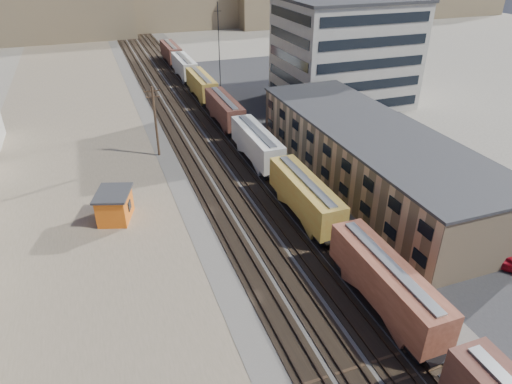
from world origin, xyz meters
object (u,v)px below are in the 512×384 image
object	(u,v)px
freight_train	(239,125)
parked_car_silver	(501,228)
utility_pole_north	(155,120)
maintenance_shed	(115,205)
parked_car_red	(507,261)
parked_car_blue	(368,119)

from	to	relation	value
freight_train	parked_car_silver	bearing A→B (deg)	-61.45
utility_pole_north	parked_car_silver	size ratio (longest dim) A/B	1.91
maintenance_shed	utility_pole_north	bearing A→B (deg)	64.44
utility_pole_north	parked_car_red	size ratio (longest dim) A/B	2.21
parked_car_red	parked_car_blue	world-z (taller)	parked_car_blue
maintenance_shed	parked_car_red	xyz separation A→B (m)	(33.60, -21.50, -0.94)
freight_train	parked_car_blue	size ratio (longest dim) A/B	20.28
maintenance_shed	parked_car_blue	xyz separation A→B (m)	(42.32, 16.13, -0.89)
freight_train	parked_car_blue	world-z (taller)	freight_train
freight_train	utility_pole_north	bearing A→B (deg)	-176.76
utility_pole_north	parked_car_red	xyz separation A→B (m)	(26.29, -36.78, -4.53)
utility_pole_north	parked_car_red	bearing A→B (deg)	-54.44
freight_train	parked_car_red	xyz separation A→B (m)	(13.99, -37.48, -2.02)
utility_pole_north	maintenance_shed	distance (m)	17.31
freight_train	maintenance_shed	world-z (taller)	freight_train
utility_pole_north	parked_car_silver	bearing A→B (deg)	-46.82
parked_car_blue	utility_pole_north	bearing A→B (deg)	127.10
maintenance_shed	parked_car_red	distance (m)	39.90
maintenance_shed	parked_car_red	world-z (taller)	maintenance_shed
parked_car_red	parked_car_blue	distance (m)	38.63
freight_train	maintenance_shed	bearing A→B (deg)	-140.82
parked_car_silver	maintenance_shed	bearing A→B (deg)	79.72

